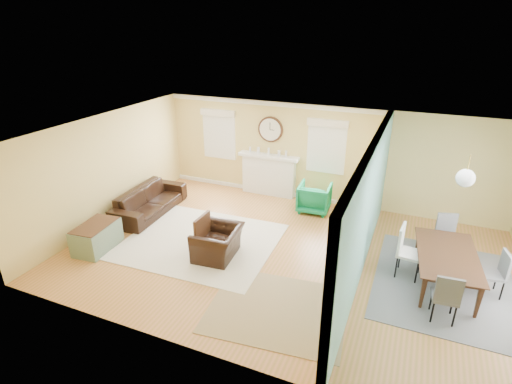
# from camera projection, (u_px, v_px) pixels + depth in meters

# --- Properties ---
(floor) EXTENTS (9.00, 9.00, 0.00)m
(floor) POSITION_uv_depth(u_px,v_px,m) (286.00, 255.00, 8.38)
(floor) COLOR #AA7632
(floor) RESTS_ON ground
(wall_back) EXTENTS (9.00, 0.02, 2.60)m
(wall_back) POSITION_uv_depth(u_px,v_px,m) (324.00, 155.00, 10.40)
(wall_back) COLOR #E2C56E
(wall_back) RESTS_ON ground
(wall_front) EXTENTS (9.00, 0.02, 2.60)m
(wall_front) POSITION_uv_depth(u_px,v_px,m) (216.00, 285.00, 5.32)
(wall_front) COLOR #E2C56E
(wall_front) RESTS_ON ground
(wall_left) EXTENTS (0.02, 6.00, 2.60)m
(wall_left) POSITION_uv_depth(u_px,v_px,m) (108.00, 169.00, 9.46)
(wall_left) COLOR #E2C56E
(wall_left) RESTS_ON ground
(ceiling) EXTENTS (9.00, 6.00, 0.02)m
(ceiling) POSITION_uv_depth(u_px,v_px,m) (290.00, 135.00, 7.35)
(ceiling) COLOR white
(ceiling) RESTS_ON wall_back
(partition) EXTENTS (0.17, 6.00, 2.60)m
(partition) POSITION_uv_depth(u_px,v_px,m) (368.00, 204.00, 7.54)
(partition) COLOR #E2C56E
(partition) RESTS_ON ground
(fireplace) EXTENTS (1.70, 0.30, 1.17)m
(fireplace) POSITION_uv_depth(u_px,v_px,m) (269.00, 174.00, 11.11)
(fireplace) COLOR white
(fireplace) RESTS_ON ground
(wall_clock) EXTENTS (0.70, 0.07, 0.70)m
(wall_clock) POSITION_uv_depth(u_px,v_px,m) (270.00, 129.00, 10.69)
(wall_clock) COLOR #4F301D
(wall_clock) RESTS_ON wall_back
(window_left) EXTENTS (1.05, 0.13, 1.42)m
(window_left) POSITION_uv_depth(u_px,v_px,m) (219.00, 131.00, 11.30)
(window_left) COLOR white
(window_left) RESTS_ON wall_back
(window_right) EXTENTS (1.05, 0.13, 1.42)m
(window_right) POSITION_uv_depth(u_px,v_px,m) (327.00, 143.00, 10.20)
(window_right) COLOR white
(window_right) RESTS_ON wall_back
(pendant) EXTENTS (0.30, 0.30, 0.55)m
(pendant) POSITION_uv_depth(u_px,v_px,m) (465.00, 178.00, 6.44)
(pendant) COLOR gold
(pendant) RESTS_ON ceiling
(rug_cream) EXTENTS (3.35, 2.94, 0.02)m
(rug_cream) POSITION_uv_depth(u_px,v_px,m) (201.00, 241.00, 8.90)
(rug_cream) COLOR beige
(rug_cream) RESTS_ON floor
(rug_jute) EXTENTS (2.48, 2.11, 0.01)m
(rug_jute) POSITION_uv_depth(u_px,v_px,m) (277.00, 309.00, 6.81)
(rug_jute) COLOR #A08161
(rug_jute) RESTS_ON floor
(rug_grey) EXTENTS (2.44, 3.05, 0.01)m
(rug_grey) POSITION_uv_depth(u_px,v_px,m) (443.00, 284.00, 7.46)
(rug_grey) COLOR slate
(rug_grey) RESTS_ON floor
(sofa) EXTENTS (0.98, 2.29, 0.66)m
(sofa) POSITION_uv_depth(u_px,v_px,m) (150.00, 201.00, 10.12)
(sofa) COLOR black
(sofa) RESTS_ON floor
(eames_chair) EXTENTS (0.95, 1.07, 0.65)m
(eames_chair) POSITION_uv_depth(u_px,v_px,m) (218.00, 243.00, 8.23)
(eames_chair) COLOR black
(eames_chair) RESTS_ON floor
(green_chair) EXTENTS (0.83, 0.85, 0.73)m
(green_chair) POSITION_uv_depth(u_px,v_px,m) (314.00, 198.00, 10.21)
(green_chair) COLOR #147345
(green_chair) RESTS_ON floor
(trunk) EXTENTS (0.71, 1.06, 0.58)m
(trunk) POSITION_uv_depth(u_px,v_px,m) (97.00, 237.00, 8.53)
(trunk) COLOR gray
(trunk) RESTS_ON floor
(credenza) EXTENTS (0.49, 1.43, 0.80)m
(credenza) POSITION_uv_depth(u_px,v_px,m) (354.00, 223.00, 8.86)
(credenza) COLOR #9C6B45
(credenza) RESTS_ON floor
(tv) EXTENTS (0.23, 1.10, 0.63)m
(tv) POSITION_uv_depth(u_px,v_px,m) (357.00, 194.00, 8.58)
(tv) COLOR black
(tv) RESTS_ON credenza
(garden_stool) EXTENTS (0.33, 0.33, 0.48)m
(garden_stool) POSITION_uv_depth(u_px,v_px,m) (347.00, 249.00, 8.16)
(garden_stool) COLOR white
(garden_stool) RESTS_ON floor
(potted_plant) EXTENTS (0.46, 0.49, 0.43)m
(potted_plant) POSITION_uv_depth(u_px,v_px,m) (349.00, 230.00, 7.98)
(potted_plant) COLOR #337F33
(potted_plant) RESTS_ON garden_stool
(dining_table) EXTENTS (1.20, 1.94, 0.65)m
(dining_table) POSITION_uv_depth(u_px,v_px,m) (447.00, 270.00, 7.34)
(dining_table) COLOR #4F301D
(dining_table) RESTS_ON floor
(dining_chair_n) EXTENTS (0.49, 0.49, 0.91)m
(dining_chair_n) POSITION_uv_depth(u_px,v_px,m) (448.00, 234.00, 8.16)
(dining_chair_n) COLOR slate
(dining_chair_n) RESTS_ON floor
(dining_chair_s) EXTENTS (0.43, 0.43, 0.91)m
(dining_chair_s) POSITION_uv_depth(u_px,v_px,m) (446.00, 292.00, 6.41)
(dining_chair_s) COLOR slate
(dining_chair_s) RESTS_ON floor
(dining_chair_w) EXTENTS (0.50, 0.50, 1.03)m
(dining_chair_w) POSITION_uv_depth(u_px,v_px,m) (411.00, 248.00, 7.48)
(dining_chair_w) COLOR white
(dining_chair_w) RESTS_ON floor
(dining_chair_e) EXTENTS (0.45, 0.45, 0.87)m
(dining_chair_e) POSITION_uv_depth(u_px,v_px,m) (493.00, 270.00, 7.01)
(dining_chair_e) COLOR slate
(dining_chair_e) RESTS_ON floor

